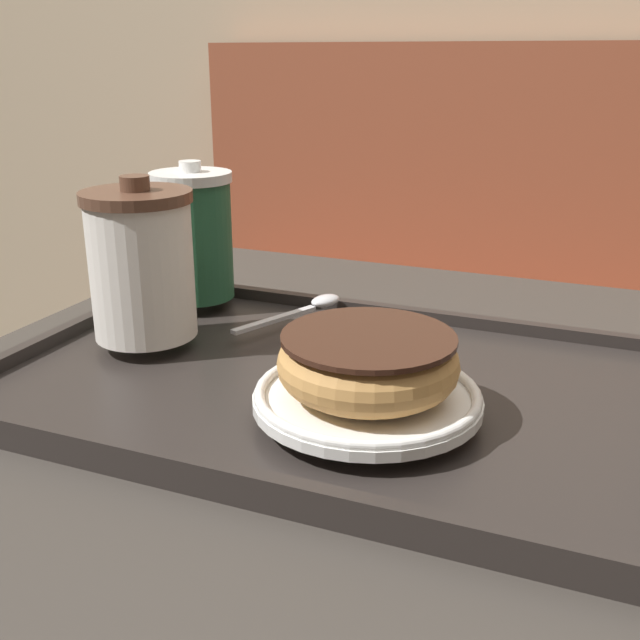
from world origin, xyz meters
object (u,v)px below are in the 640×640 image
(coffee_cup_rear, at_px, (194,235))
(donut_chocolate_glazed, at_px, (368,361))
(spoon, at_px, (312,306))
(coffee_cup_front, at_px, (141,264))

(coffee_cup_rear, xyz_separation_m, donut_chocolate_glazed, (0.25, -0.18, -0.03))
(donut_chocolate_glazed, relative_size, spoon, 1.00)
(coffee_cup_rear, xyz_separation_m, spoon, (0.13, 0.00, -0.06))
(coffee_cup_front, xyz_separation_m, coffee_cup_rear, (-0.02, 0.12, -0.00))
(coffee_cup_front, height_order, coffee_cup_rear, coffee_cup_front)
(donut_chocolate_glazed, height_order, spoon, donut_chocolate_glazed)
(coffee_cup_rear, distance_m, spoon, 0.15)
(spoon, bearing_deg, coffee_cup_rear, 115.33)
(donut_chocolate_glazed, distance_m, spoon, 0.22)
(spoon, bearing_deg, donut_chocolate_glazed, -123.16)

